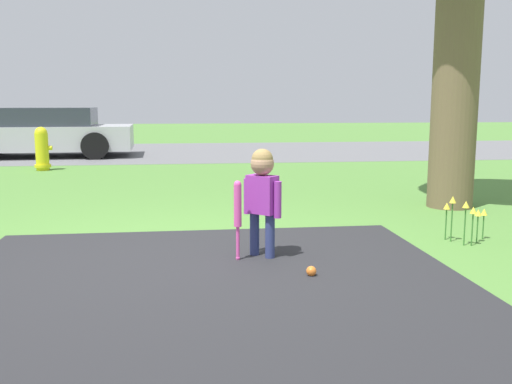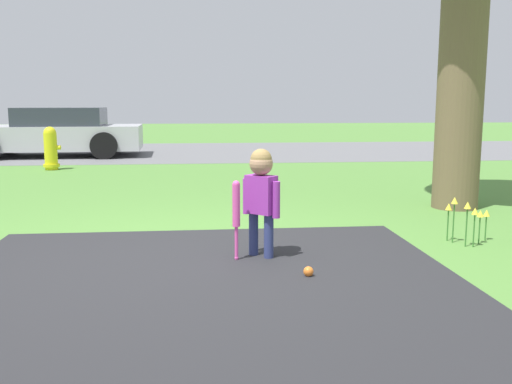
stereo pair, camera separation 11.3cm
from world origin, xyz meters
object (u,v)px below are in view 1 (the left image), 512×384
object	(u,v)px
child	(262,187)
fire_hydrant	(42,149)
parked_car	(45,133)
baseball_bat	(238,209)
sports_ball	(311,271)

from	to	relation	value
child	fire_hydrant	xyz separation A→B (m)	(-3.22, 6.44, -0.18)
child	parked_car	bearing A→B (deg)	155.74
child	baseball_bat	size ratio (longest dim) A/B	1.38
child	sports_ball	distance (m)	0.83
child	baseball_bat	world-z (taller)	child
baseball_bat	parked_car	world-z (taller)	parked_car
sports_ball	fire_hydrant	world-z (taller)	fire_hydrant
baseball_bat	sports_ball	xyz separation A→B (m)	(0.49, -0.49, -0.38)
sports_ball	fire_hydrant	size ratio (longest dim) A/B	0.09
parked_car	fire_hydrant	bearing A→B (deg)	99.35
child	parked_car	xyz separation A→B (m)	(-3.79, 9.22, -0.03)
baseball_bat	sports_ball	bearing A→B (deg)	-45.05
fire_hydrant	sports_ball	bearing A→B (deg)	-63.46
baseball_bat	fire_hydrant	distance (m)	7.18
baseball_bat	fire_hydrant	size ratio (longest dim) A/B	0.80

